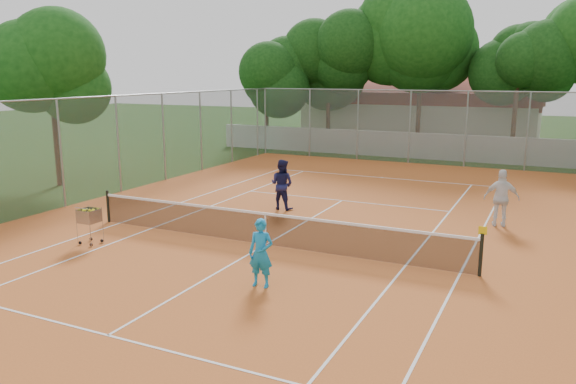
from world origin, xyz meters
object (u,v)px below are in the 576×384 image
at_px(clubhouse, 422,110).
at_px(player_far_right, 502,198).
at_px(player_far_left, 282,184).
at_px(player_near, 261,253).
at_px(ball_hopper, 90,225).
at_px(tennis_net, 266,228).

bearing_deg(clubhouse, player_far_right, -71.68).
bearing_deg(player_far_left, player_near, 116.57).
bearing_deg(ball_hopper, tennis_net, 8.48).
bearing_deg(tennis_net, ball_hopper, -155.43).
bearing_deg(player_near, player_far_right, 54.40).
height_order(tennis_net, player_far_left, player_far_left).
xyz_separation_m(tennis_net, clubhouse, (-2.00, 29.00, 1.69)).
bearing_deg(player_far_left, player_far_right, -168.92).
bearing_deg(ball_hopper, player_far_right, 18.23).
distance_m(tennis_net, ball_hopper, 5.10).
relative_size(player_near, player_far_left, 0.88).
height_order(clubhouse, player_far_left, clubhouse).
relative_size(clubhouse, ball_hopper, 14.40).
bearing_deg(tennis_net, player_far_right, 40.69).
relative_size(tennis_net, player_near, 7.35).
xyz_separation_m(player_far_right, ball_hopper, (-10.56, -7.21, -0.36)).
bearing_deg(player_far_left, tennis_net, 114.06).
height_order(player_near, player_far_right, player_far_right).
bearing_deg(tennis_net, player_far_left, 110.10).
bearing_deg(player_far_right, clubhouse, -81.51).
bearing_deg(player_near, clubhouse, 89.86).
relative_size(player_far_left, ball_hopper, 1.61).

